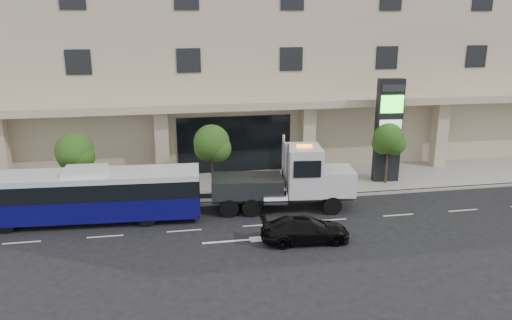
{
  "coord_description": "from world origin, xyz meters",
  "views": [
    {
      "loc": [
        -4.61,
        -25.84,
        10.72
      ],
      "look_at": [
        0.46,
        2.0,
        2.64
      ],
      "focal_mm": 35.0,
      "sensor_mm": 36.0,
      "label": 1
    }
  ],
  "objects": [
    {
      "name": "ground",
      "position": [
        0.0,
        0.0,
        0.0
      ],
      "size": [
        120.0,
        120.0,
        0.0
      ],
      "primitive_type": "plane",
      "color": "black",
      "rests_on": "ground"
    },
    {
      "name": "sidewalk",
      "position": [
        0.0,
        5.0,
        0.07
      ],
      "size": [
        120.0,
        6.0,
        0.15
      ],
      "primitive_type": "cube",
      "color": "gray",
      "rests_on": "ground"
    },
    {
      "name": "curb",
      "position": [
        0.0,
        2.0,
        0.07
      ],
      "size": [
        120.0,
        0.3,
        0.15
      ],
      "primitive_type": "cube",
      "color": "gray",
      "rests_on": "ground"
    },
    {
      "name": "convention_center",
      "position": [
        -0.0,
        15.42,
        9.97
      ],
      "size": [
        60.0,
        17.6,
        20.0
      ],
      "color": "tan",
      "rests_on": "ground"
    },
    {
      "name": "tree_left",
      "position": [
        -9.97,
        3.59,
        3.11
      ],
      "size": [
        2.27,
        2.2,
        4.22
      ],
      "color": "#422B19",
      "rests_on": "sidewalk"
    },
    {
      "name": "tree_mid",
      "position": [
        -1.97,
        3.59,
        3.26
      ],
      "size": [
        2.28,
        2.2,
        4.38
      ],
      "color": "#422B19",
      "rests_on": "sidewalk"
    },
    {
      "name": "tree_right",
      "position": [
        9.53,
        3.59,
        3.04
      ],
      "size": [
        2.1,
        2.0,
        4.04
      ],
      "color": "#422B19",
      "rests_on": "sidewalk"
    },
    {
      "name": "city_bus",
      "position": [
        -9.04,
        0.71,
        1.55
      ],
      "size": [
        12.18,
        3.21,
        3.06
      ],
      "rotation": [
        0.0,
        0.0,
        -0.06
      ],
      "color": "black",
      "rests_on": "ground"
    },
    {
      "name": "tow_truck",
      "position": [
        2.14,
        0.56,
        1.73
      ],
      "size": [
        9.27,
        3.15,
        4.2
      ],
      "rotation": [
        0.0,
        0.0,
        -0.11
      ],
      "color": "#2D3033",
      "rests_on": "ground"
    },
    {
      "name": "black_sedan",
      "position": [
        1.87,
        -3.86,
        0.64
      ],
      "size": [
        4.49,
        2.02,
        1.28
      ],
      "primitive_type": "imported",
      "rotation": [
        0.0,
        0.0,
        1.52
      ],
      "color": "black",
      "rests_on": "ground"
    },
    {
      "name": "signage_pylon",
      "position": [
        9.68,
        4.12,
        3.62
      ],
      "size": [
        1.75,
        0.76,
        6.84
      ],
      "rotation": [
        0.0,
        0.0,
        -0.08
      ],
      "color": "black",
      "rests_on": "sidewalk"
    }
  ]
}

